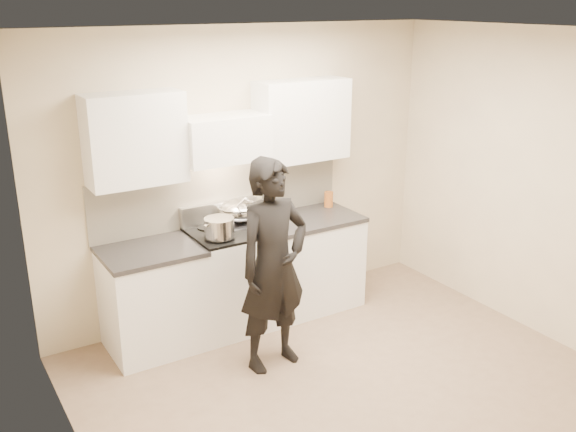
{
  "coord_description": "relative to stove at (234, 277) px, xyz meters",
  "views": [
    {
      "loc": [
        -2.7,
        -3.43,
        2.91
      ],
      "look_at": [
        0.05,
        1.05,
        1.12
      ],
      "focal_mm": 40.0,
      "sensor_mm": 36.0,
      "label": 1
    }
  ],
  "objects": [
    {
      "name": "person",
      "position": [
        -0.03,
        -0.77,
        0.41
      ],
      "size": [
        0.69,
        0.5,
        1.77
      ],
      "primitive_type": "imported",
      "rotation": [
        0.0,
        0.0,
        0.12
      ],
      "color": "black",
      "rests_on": "ground"
    },
    {
      "name": "stove",
      "position": [
        0.0,
        0.0,
        0.0
      ],
      "size": [
        0.76,
        0.65,
        0.96
      ],
      "color": "white",
      "rests_on": "ground"
    },
    {
      "name": "stock_pot",
      "position": [
        -0.2,
        -0.14,
        0.57
      ],
      "size": [
        0.35,
        0.34,
        0.17
      ],
      "color": "#AFAFAF",
      "rests_on": "stove"
    },
    {
      "name": "utensil_crock",
      "position": [
        0.48,
        0.22,
        0.54
      ],
      "size": [
        0.12,
        0.12,
        0.31
      ],
      "color": "silver",
      "rests_on": "counter_right"
    },
    {
      "name": "wok",
      "position": [
        0.12,
        0.14,
        0.59
      ],
      "size": [
        0.38,
        0.47,
        0.31
      ],
      "color": "#AFAFAF",
      "rests_on": "stove"
    },
    {
      "name": "counter_left",
      "position": [
        -0.78,
        0.0,
        -0.01
      ],
      "size": [
        0.82,
        0.67,
        0.92
      ],
      "color": "white",
      "rests_on": "ground"
    },
    {
      "name": "oil_glass",
      "position": [
        1.16,
        0.16,
        0.52
      ],
      "size": [
        0.09,
        0.09,
        0.15
      ],
      "color": "#A65821",
      "rests_on": "counter_right"
    },
    {
      "name": "room_shell",
      "position": [
        0.24,
        -1.05,
        1.12
      ],
      "size": [
        4.04,
        3.54,
        2.7
      ],
      "color": "beige",
      "rests_on": "ground"
    },
    {
      "name": "spice_jar",
      "position": [
        0.61,
        0.17,
        0.5
      ],
      "size": [
        0.05,
        0.05,
        0.1
      ],
      "color": "orange",
      "rests_on": "counter_right"
    },
    {
      "name": "counter_right",
      "position": [
        0.83,
        0.0,
        -0.01
      ],
      "size": [
        0.92,
        0.67,
        0.92
      ],
      "color": "white",
      "rests_on": "ground"
    },
    {
      "name": "ground_plane",
      "position": [
        0.3,
        -1.42,
        -0.47
      ],
      "size": [
        4.0,
        4.0,
        0.0
      ],
      "primitive_type": "plane",
      "color": "#89725B"
    }
  ]
}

